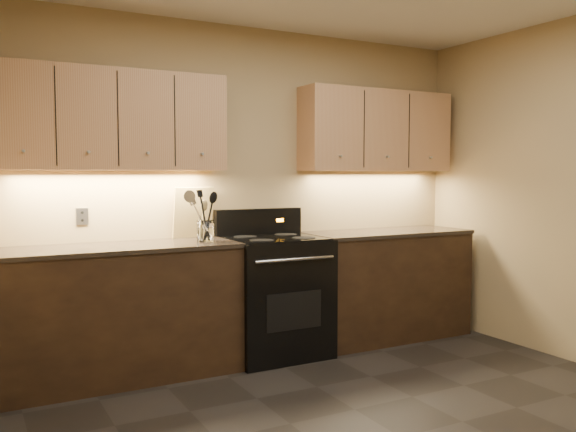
% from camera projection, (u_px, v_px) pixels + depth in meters
% --- Properties ---
extents(wall_back, '(4.00, 0.04, 2.60)m').
position_uv_depth(wall_back, '(247.00, 189.00, 4.96)').
color(wall_back, '#9C865C').
rests_on(wall_back, ground).
extents(counter_left, '(1.62, 0.62, 0.93)m').
position_uv_depth(counter_left, '(122.00, 312.00, 4.24)').
color(counter_left, black).
rests_on(counter_left, ground).
extents(counter_right, '(1.46, 0.62, 0.93)m').
position_uv_depth(counter_right, '(385.00, 284.00, 5.31)').
color(counter_right, black).
rests_on(counter_right, ground).
extents(stove, '(0.76, 0.68, 1.14)m').
position_uv_depth(stove, '(274.00, 294.00, 4.78)').
color(stove, black).
rests_on(stove, ground).
extents(upper_cab_left, '(1.60, 0.30, 0.70)m').
position_uv_depth(upper_cab_left, '(113.00, 120.00, 4.27)').
color(upper_cab_left, tan).
rests_on(upper_cab_left, wall_back).
extents(upper_cab_right, '(1.44, 0.30, 0.70)m').
position_uv_depth(upper_cab_right, '(377.00, 131.00, 5.35)').
color(upper_cab_right, tan).
rests_on(upper_cab_right, wall_back).
extents(outlet_plate, '(0.08, 0.01, 0.12)m').
position_uv_depth(outlet_plate, '(82.00, 216.00, 4.35)').
color(outlet_plate, '#B2B5BA').
rests_on(outlet_plate, wall_back).
extents(utensil_crock, '(0.13, 0.13, 0.16)m').
position_uv_depth(utensil_crock, '(205.00, 232.00, 4.45)').
color(utensil_crock, white).
rests_on(utensil_crock, counter_left).
extents(cutting_board, '(0.32, 0.10, 0.39)m').
position_uv_depth(cutting_board, '(193.00, 212.00, 4.71)').
color(cutting_board, tan).
rests_on(cutting_board, counter_left).
extents(wooden_spoon, '(0.11, 0.11, 0.30)m').
position_uv_depth(wooden_spoon, '(201.00, 220.00, 4.42)').
color(wooden_spoon, tan).
rests_on(wooden_spoon, utensil_crock).
extents(black_spoon, '(0.11, 0.13, 0.36)m').
position_uv_depth(black_spoon, '(204.00, 215.00, 4.46)').
color(black_spoon, black).
rests_on(black_spoon, utensil_crock).
extents(black_turner, '(0.13, 0.18, 0.39)m').
position_uv_depth(black_turner, '(208.00, 214.00, 4.42)').
color(black_turner, black).
rests_on(black_turner, utensil_crock).
extents(steel_spatula, '(0.23, 0.12, 0.35)m').
position_uv_depth(steel_spatula, '(209.00, 216.00, 4.47)').
color(steel_spatula, silver).
rests_on(steel_spatula, utensil_crock).
extents(steel_skimmer, '(0.25, 0.12, 0.38)m').
position_uv_depth(steel_skimmer, '(211.00, 214.00, 4.44)').
color(steel_skimmer, silver).
rests_on(steel_skimmer, utensil_crock).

